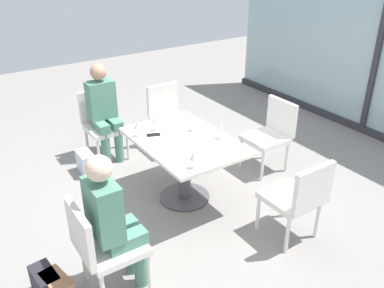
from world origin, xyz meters
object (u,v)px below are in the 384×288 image
(chair_near_window, at_px, (271,131))
(person_front_right, at_px, (112,218))
(coffee_cup, at_px, (193,127))
(cell_phone_on_table, at_px, (153,135))
(chair_far_left, at_px, (169,114))
(wine_glass_3, at_px, (137,125))
(wine_glass_1, at_px, (156,119))
(chair_front_right, at_px, (102,244))
(chair_far_right, at_px, (298,196))
(handbag_2, at_px, (46,285))
(chair_side_end, at_px, (102,120))
(handbag_1, at_px, (86,163))
(person_side_end, at_px, (104,109))
(dining_table_main, at_px, (184,155))
(wine_glass_2, at_px, (221,127))
(wine_glass_0, at_px, (194,155))

(chair_near_window, distance_m, person_front_right, 2.56)
(coffee_cup, xyz_separation_m, cell_phone_on_table, (-0.14, -0.42, -0.04))
(chair_far_left, xyz_separation_m, wine_glass_3, (0.83, -0.87, 0.37))
(wine_glass_1, bearing_deg, cell_phone_on_table, -41.55)
(chair_front_right, relative_size, coffee_cup, 9.67)
(chair_front_right, distance_m, wine_glass_1, 1.66)
(chair_far_right, xyz_separation_m, wine_glass_1, (-1.54, -0.63, 0.37))
(wine_glass_1, bearing_deg, handbag_2, -58.38)
(chair_side_end, xyz_separation_m, handbag_1, (0.33, -0.38, -0.36))
(wine_glass_3, bearing_deg, wine_glass_1, 96.22)
(chair_near_window, height_order, person_side_end, person_side_end)
(dining_table_main, height_order, chair_near_window, chair_near_window)
(person_side_end, distance_m, coffee_cup, 1.34)
(person_side_end, height_order, handbag_2, person_side_end)
(chair_front_right, bearing_deg, handbag_2, -113.34)
(chair_side_end, xyz_separation_m, chair_near_window, (1.46, 1.60, 0.00))
(handbag_2, bearing_deg, person_front_right, 65.21)
(chair_front_right, height_order, cell_phone_on_table, chair_front_right)
(person_front_right, bearing_deg, chair_side_end, 159.79)
(handbag_2, bearing_deg, wine_glass_3, 119.36)
(person_front_right, xyz_separation_m, wine_glass_2, (-0.60, 1.50, 0.16))
(wine_glass_3, xyz_separation_m, handbag_1, (-0.79, -0.35, -0.72))
(cell_phone_on_table, bearing_deg, chair_front_right, -24.61)
(chair_side_end, height_order, wine_glass_3, wine_glass_3)
(person_front_right, relative_size, wine_glass_1, 6.81)
(wine_glass_2, bearing_deg, chair_front_right, -69.60)
(chair_side_end, relative_size, wine_glass_1, 4.70)
(chair_near_window, relative_size, wine_glass_2, 4.70)
(wine_glass_1, height_order, handbag_1, wine_glass_1)
(chair_far_left, distance_m, handbag_1, 1.27)
(chair_far_left, height_order, wine_glass_2, wine_glass_2)
(wine_glass_0, bearing_deg, person_side_end, -177.24)
(chair_far_right, bearing_deg, chair_side_end, -162.36)
(person_side_end, distance_m, cell_phone_on_table, 1.08)
(chair_front_right, height_order, chair_side_end, same)
(person_front_right, bearing_deg, chair_near_window, 107.94)
(chair_front_right, height_order, wine_glass_3, wine_glass_3)
(person_side_end, distance_m, wine_glass_2, 1.69)
(chair_front_right, distance_m, wine_glass_3, 1.49)
(coffee_cup, bearing_deg, chair_far_right, 12.88)
(chair_side_end, height_order, handbag_1, chair_side_end)
(chair_side_end, relative_size, cell_phone_on_table, 6.04)
(wine_glass_3, bearing_deg, chair_near_window, 78.24)
(person_side_end, xyz_separation_m, wine_glass_3, (1.01, -0.03, 0.16))
(dining_table_main, xyz_separation_m, wine_glass_0, (0.54, -0.24, 0.31))
(chair_side_end, bearing_deg, wine_glass_0, 2.61)
(handbag_2, bearing_deg, chair_side_end, 140.63)
(wine_glass_1, bearing_deg, wine_glass_0, -6.96)
(chair_far_right, relative_size, person_side_end, 0.69)
(chair_far_left, height_order, wine_glass_1, wine_glass_1)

